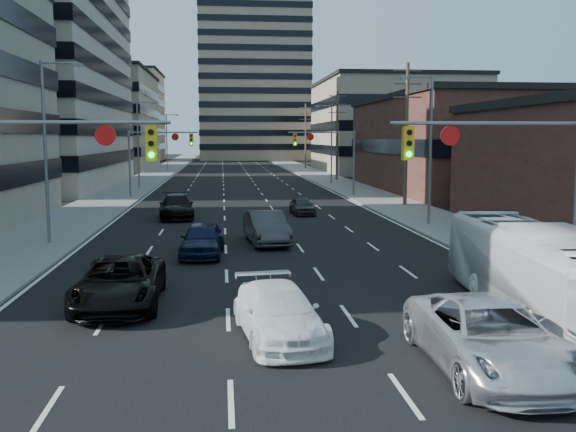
{
  "coord_description": "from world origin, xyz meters",
  "views": [
    {
      "loc": [
        -1.92,
        -12.44,
        5.33
      ],
      "look_at": [
        0.69,
        13.0,
        2.2
      ],
      "focal_mm": 40.0,
      "sensor_mm": 36.0,
      "label": 1
    }
  ],
  "objects_px": {
    "black_pickup": "(120,282)",
    "white_van": "(278,313)",
    "transit_bus": "(532,269)",
    "silver_suv": "(490,337)",
    "sedan_blue": "(202,240)"
  },
  "relations": [
    {
      "from": "silver_suv",
      "to": "sedan_blue",
      "type": "xyz_separation_m",
      "value": [
        -6.98,
        15.16,
        -0.05
      ]
    },
    {
      "from": "transit_bus",
      "to": "sedan_blue",
      "type": "relative_size",
      "value": 2.25
    },
    {
      "from": "black_pickup",
      "to": "transit_bus",
      "type": "distance_m",
      "value": 12.74
    },
    {
      "from": "black_pickup",
      "to": "white_van",
      "type": "height_order",
      "value": "black_pickup"
    },
    {
      "from": "black_pickup",
      "to": "sedan_blue",
      "type": "distance_m",
      "value": 8.79
    },
    {
      "from": "black_pickup",
      "to": "silver_suv",
      "type": "height_order",
      "value": "silver_suv"
    },
    {
      "from": "silver_suv",
      "to": "transit_bus",
      "type": "distance_m",
      "value": 5.48
    },
    {
      "from": "silver_suv",
      "to": "sedan_blue",
      "type": "bearing_deg",
      "value": 115.25
    },
    {
      "from": "white_van",
      "to": "sedan_blue",
      "type": "height_order",
      "value": "sedan_blue"
    },
    {
      "from": "white_van",
      "to": "silver_suv",
      "type": "bearing_deg",
      "value": -39.1
    },
    {
      "from": "white_van",
      "to": "silver_suv",
      "type": "height_order",
      "value": "silver_suv"
    },
    {
      "from": "black_pickup",
      "to": "sedan_blue",
      "type": "xyz_separation_m",
      "value": [
        2.35,
        8.47,
        -0.01
      ]
    },
    {
      "from": "transit_bus",
      "to": "sedan_blue",
      "type": "xyz_separation_m",
      "value": [
        -10.18,
        10.74,
        -0.64
      ]
    },
    {
      "from": "black_pickup",
      "to": "silver_suv",
      "type": "bearing_deg",
      "value": -36.58
    },
    {
      "from": "white_van",
      "to": "transit_bus",
      "type": "height_order",
      "value": "transit_bus"
    }
  ]
}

